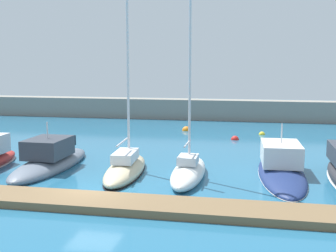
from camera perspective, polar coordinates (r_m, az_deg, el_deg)
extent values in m
plane|color=#236084|center=(22.41, -9.91, -8.96)|extent=(120.00, 120.00, 0.00)
cube|color=brown|center=(20.93, -11.53, -9.73)|extent=(32.14, 2.35, 0.38)
cube|color=gray|center=(51.09, 2.26, 2.27)|extent=(108.00, 2.39, 2.35)
ellipsoid|color=slate|center=(28.46, -15.26, -4.95)|extent=(2.77, 9.14, 1.13)
cube|color=#333842|center=(28.00, -15.59, -2.77)|extent=(2.32, 3.00, 1.18)
cube|color=black|center=(29.35, -14.20, -1.86)|extent=(2.06, 0.77, 0.66)
cylinder|color=silver|center=(27.81, -15.68, -0.54)|extent=(0.08, 0.08, 1.03)
ellipsoid|color=beige|center=(25.99, -5.65, -5.83)|extent=(2.41, 7.25, 1.13)
ellipsoid|color=black|center=(26.05, -5.64, -6.36)|extent=(2.43, 7.32, 0.12)
cylinder|color=silver|center=(26.17, -5.36, 8.69)|extent=(0.15, 0.15, 11.91)
cylinder|color=silver|center=(24.91, -6.08, -2.15)|extent=(0.27, 2.58, 0.10)
cube|color=silver|center=(25.78, -5.68, -4.00)|extent=(1.36, 2.49, 0.58)
ellipsoid|color=white|center=(25.00, 2.74, -6.19)|extent=(1.78, 6.78, 1.16)
cylinder|color=silver|center=(24.39, 2.93, 10.27)|extent=(0.14, 0.14, 13.04)
cylinder|color=silver|center=(24.05, 2.58, -2.32)|extent=(0.10, 2.21, 0.10)
cube|color=silver|center=(24.57, 2.67, -4.49)|extent=(1.08, 1.50, 0.48)
ellipsoid|color=navy|center=(26.54, 14.77, -6.19)|extent=(3.01, 10.08, 0.96)
ellipsoid|color=silver|center=(26.56, 14.76, -6.31)|extent=(3.04, 10.18, 0.12)
cube|color=silver|center=(26.95, 14.71, -3.53)|extent=(2.38, 3.48, 1.27)
cube|color=black|center=(27.67, 14.57, -2.81)|extent=(2.06, 0.92, 0.71)
cylinder|color=silver|center=(26.73, 14.81, -0.95)|extent=(0.08, 0.08, 1.18)
sphere|color=orange|center=(42.38, 2.43, -0.61)|extent=(0.85, 0.85, 0.85)
sphere|color=red|center=(37.80, 8.85, -1.81)|extent=(0.69, 0.69, 0.69)
sphere|color=yellow|center=(40.93, 12.32, -1.12)|extent=(0.57, 0.57, 0.57)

